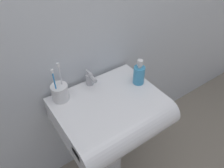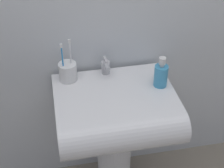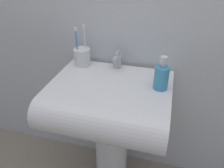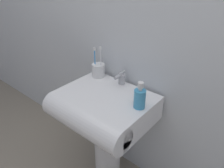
# 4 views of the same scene
# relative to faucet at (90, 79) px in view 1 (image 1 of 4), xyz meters

# --- Properties ---
(wall_back) EXTENTS (5.00, 0.05, 2.40)m
(wall_back) POSITION_rel_faucet_xyz_m (0.01, 0.09, 0.42)
(wall_back) COLOR silver
(wall_back) RESTS_ON ground
(sink_pedestal) EXTENTS (0.18, 0.18, 0.58)m
(sink_pedestal) POSITION_rel_faucet_xyz_m (0.01, -0.16, -0.49)
(sink_pedestal) COLOR white
(sink_pedestal) RESTS_ON ground
(sink_basin) EXTENTS (0.57, 0.48, 0.16)m
(sink_basin) POSITION_rel_faucet_xyz_m (0.01, -0.21, -0.12)
(sink_basin) COLOR white
(sink_basin) RESTS_ON sink_pedestal
(faucet) EXTENTS (0.04, 0.10, 0.09)m
(faucet) POSITION_rel_faucet_xyz_m (0.00, 0.00, 0.00)
(faucet) COLOR #B7B7BC
(faucet) RESTS_ON sink_basin
(toothbrush_cup) EXTENTS (0.09, 0.09, 0.22)m
(toothbrush_cup) POSITION_rel_faucet_xyz_m (-0.19, -0.01, 0.01)
(toothbrush_cup) COLOR white
(toothbrush_cup) RESTS_ON sink_basin
(soap_bottle) EXTENTS (0.07, 0.07, 0.16)m
(soap_bottle) POSITION_rel_faucet_xyz_m (0.24, -0.14, 0.02)
(soap_bottle) COLOR #3F99CC
(soap_bottle) RESTS_ON sink_basin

